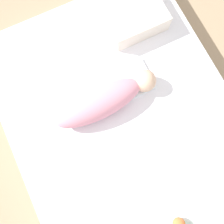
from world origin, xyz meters
name	(u,v)px	position (x,y,z in m)	size (l,w,h in m)	color
ground_plane	(123,129)	(0.00, 0.00, 0.00)	(12.00, 12.00, 0.00)	#9E8466
bed_mattress	(124,126)	(0.00, 0.00, 0.10)	(1.46, 1.09, 0.20)	white
burp_cloth	(133,79)	(0.18, -0.13, 0.21)	(0.18, 0.17, 0.02)	white
swaddled_baby	(105,100)	(0.13, 0.05, 0.27)	(0.16, 0.53, 0.13)	pink
pillow	(131,11)	(0.50, -0.28, 0.26)	(0.31, 0.30, 0.11)	white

